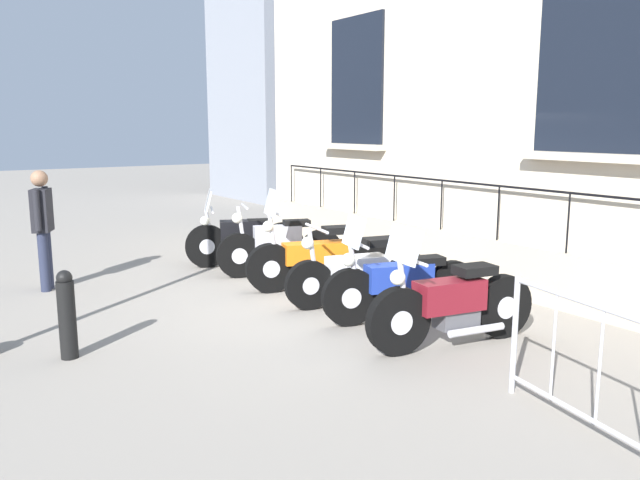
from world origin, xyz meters
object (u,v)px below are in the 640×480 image
Objects in this scene: motorcycle_black at (244,238)px; motorcycle_white at (360,273)px; crowd_barrier at (626,381)px; motorcycle_orange at (318,258)px; bollard at (67,314)px; motorcycle_blue at (401,285)px; motorcycle_silver at (280,247)px; motorcycle_maroon at (451,305)px; pedestrian_standing at (43,223)px.

motorcycle_black reaches higher than motorcycle_white.
crowd_barrier is (0.85, 4.15, 0.15)m from motorcycle_white.
motorcycle_black is 0.89× the size of motorcycle_orange.
motorcycle_orange reaches higher than bollard.
motorcycle_black is 1.95m from motorcycle_orange.
motorcycle_black is 0.94× the size of motorcycle_blue.
motorcycle_silver is 1.02m from motorcycle_orange.
motorcycle_white is 1.84m from motorcycle_maroon.
motorcycle_orange is (-0.05, 1.02, -0.01)m from motorcycle_silver.
motorcycle_orange reaches higher than motorcycle_silver.
bollard is 0.53× the size of pedestrian_standing.
motorcycle_blue is 0.98× the size of motorcycle_maroon.
crowd_barrier is at bearing 82.66° from motorcycle_silver.
crowd_barrier is at bearing 108.66° from pedestrian_standing.
motorcycle_black is 2.92m from motorcycle_white.
crowd_barrier reaches higher than bollard.
motorcycle_black is at bearing -85.77° from motorcycle_white.
crowd_barrier is at bearing 74.13° from motorcycle_maroon.
motorcycle_black is 7.10m from crowd_barrier.
motorcycle_white is at bearing -92.35° from motorcycle_blue.
motorcycle_black is at bearing 177.27° from pedestrian_standing.
bollard is (3.43, 2.87, -0.01)m from motorcycle_black.
motorcycle_orange reaches higher than motorcycle_maroon.
motorcycle_blue is at bearing 165.96° from bollard.
motorcycle_black is 3.11m from pedestrian_standing.
crowd_barrier is at bearing 80.68° from motorcycle_orange.
motorcycle_maroon reaches higher than motorcycle_black.
motorcycle_orange is 1.03× the size of motorcycle_white.
motorcycle_blue is 2.19× the size of bollard.
motorcycle_blue reaches higher than crowd_barrier.
bollard is at bearing -28.56° from motorcycle_maroon.
motorcycle_blue is at bearing 129.68° from pedestrian_standing.
motorcycle_orange is 1.04× the size of motorcycle_maroon.
motorcycle_orange is 2.82m from motorcycle_maroon.
motorcycle_maroon is 2.42m from crowd_barrier.
motorcycle_white is 4.52m from pedestrian_standing.
motorcycle_blue is at bearing 87.65° from motorcycle_white.
motorcycle_black reaches higher than bollard.
motorcycle_silver is 0.91× the size of motorcycle_orange.
bollard is at bearing 83.13° from pedestrian_standing.
bollard is (2.80, -4.20, -0.11)m from crowd_barrier.
pedestrian_standing is at bearing -71.34° from crowd_barrier.
motorcycle_blue is (0.03, 1.83, 0.00)m from motorcycle_orange.
motorcycle_silver is 2.12× the size of bollard.
motorcycle_blue is 5.11m from pedestrian_standing.
pedestrian_standing is (3.07, -0.15, 0.50)m from motorcycle_black.
motorcycle_white is 1.01× the size of motorcycle_maroon.
motorcycle_black is at bearing -89.64° from motorcycle_maroon.
bollard is at bearing -0.78° from motorcycle_white.
bollard is at bearing 39.87° from motorcycle_black.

